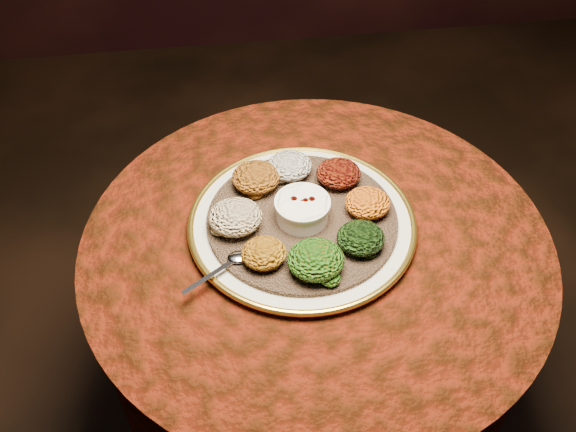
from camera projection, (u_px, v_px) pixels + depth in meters
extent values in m
plane|color=black|center=(308.00, 410.00, 1.83)|extent=(4.00, 4.00, 0.00)
cylinder|color=black|center=(309.00, 407.00, 1.82)|extent=(0.44, 0.44, 0.04)
cylinder|color=black|center=(311.00, 345.00, 1.59)|extent=(0.12, 0.12, 0.68)
cylinder|color=black|center=(316.00, 250.00, 1.33)|extent=(0.80, 0.80, 0.04)
cylinder|color=#4C1306|center=(314.00, 292.00, 1.43)|extent=(0.93, 0.93, 0.34)
cylinder|color=#4C1306|center=(316.00, 241.00, 1.31)|extent=(0.96, 0.96, 0.01)
cylinder|color=beige|center=(302.00, 224.00, 1.32)|extent=(0.53, 0.53, 0.02)
torus|color=gold|center=(302.00, 222.00, 1.31)|extent=(0.47, 0.47, 0.01)
cylinder|color=brown|center=(302.00, 219.00, 1.31)|extent=(0.46, 0.46, 0.01)
cylinder|color=white|center=(302.00, 210.00, 1.29)|extent=(0.11, 0.11, 0.05)
cylinder|color=white|center=(302.00, 202.00, 1.27)|extent=(0.11, 0.11, 0.01)
cylinder|color=#560F04|center=(302.00, 205.00, 1.28)|extent=(0.09, 0.09, 0.01)
ellipsoid|color=silver|center=(239.00, 257.00, 1.23)|extent=(0.04, 0.03, 0.01)
cube|color=silver|center=(209.00, 276.00, 1.19)|extent=(0.11, 0.08, 0.00)
ellipsoid|color=silver|center=(290.00, 166.00, 1.38)|extent=(0.10, 0.09, 0.05)
ellipsoid|color=black|center=(339.00, 173.00, 1.37)|extent=(0.10, 0.09, 0.05)
ellipsoid|color=#B5810F|center=(368.00, 203.00, 1.30)|extent=(0.09, 0.09, 0.04)
ellipsoid|color=black|center=(361.00, 238.00, 1.24)|extent=(0.09, 0.09, 0.05)
ellipsoid|color=#963509|center=(316.00, 260.00, 1.19)|extent=(0.11, 0.10, 0.05)
ellipsoid|color=#A46D0E|center=(264.00, 253.00, 1.21)|extent=(0.09, 0.08, 0.04)
ellipsoid|color=maroon|center=(236.00, 217.00, 1.27)|extent=(0.11, 0.10, 0.05)
ellipsoid|color=#8F4F11|center=(256.00, 177.00, 1.35)|extent=(0.10, 0.10, 0.05)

